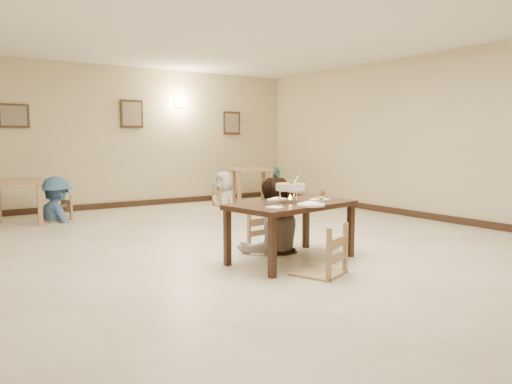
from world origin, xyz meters
TOP-DOWN VIEW (x-y plane):
  - floor at (0.00, 0.00)m, footprint 10.00×10.00m
  - ceiling at (0.00, 0.00)m, footprint 10.00×10.00m
  - wall_back at (0.00, 5.00)m, footprint 10.00×0.00m
  - wall_right at (4.00, 0.00)m, footprint 0.00×10.00m
  - baseboard_back at (0.00, 4.97)m, footprint 8.00×0.06m
  - baseboard_right at (3.97, 0.00)m, footprint 0.06×10.00m
  - picture_a at (-2.20, 4.96)m, footprint 0.55×0.04m
  - picture_b at (0.10, 4.96)m, footprint 0.50×0.04m
  - picture_c at (2.60, 4.96)m, footprint 0.45×0.04m
  - wall_sconce at (1.20, 4.96)m, footprint 0.16×0.05m
  - main_table at (-0.06, -0.82)m, footprint 1.63×1.09m
  - chair_far at (0.09, -0.17)m, footprint 0.45×0.45m
  - chair_near at (-0.18, -1.46)m, footprint 0.49×0.49m
  - main_diner at (0.06, -0.25)m, footprint 1.03×0.85m
  - curry_warmer at (-0.06, -0.80)m, footprint 0.39×0.35m
  - rice_plate_far at (-0.08, -0.57)m, footprint 0.27×0.27m
  - rice_plate_near at (-0.06, -1.18)m, footprint 0.32×0.32m
  - fried_plate at (0.34, -0.87)m, footprint 0.27×0.27m
  - chili_dish at (-0.41, -1.03)m, footprint 0.10×0.10m
  - napkin_cutlery at (-0.58, -1.20)m, footprint 0.19×0.27m
  - drink_glass at (0.55, -0.68)m, footprint 0.07×0.07m
  - bg_table_left at (-2.35, 3.82)m, footprint 0.90×0.90m
  - bg_table_right at (2.44, 3.85)m, footprint 1.07×1.07m
  - bg_chair_lr at (-1.73, 3.87)m, footprint 0.42×0.42m
  - bg_chair_rl at (1.78, 3.93)m, footprint 0.41×0.41m
  - bg_chair_rr at (3.11, 3.88)m, footprint 0.43×0.43m
  - bg_diner_b at (-1.73, 3.87)m, footprint 0.95×1.18m
  - bg_diner_c at (1.78, 3.93)m, footprint 0.56×0.79m
  - bg_diner_d at (3.11, 3.88)m, footprint 0.74×1.04m

SIDE VIEW (x-z plane):
  - floor at x=0.00m, z-range 0.00..0.00m
  - baseboard_back at x=0.00m, z-range 0.00..0.12m
  - baseboard_right at x=3.97m, z-range 0.00..0.12m
  - bg_chair_rl at x=1.78m, z-range 0.00..0.86m
  - bg_chair_lr at x=-1.73m, z-range 0.00..0.89m
  - bg_chair_rr at x=3.11m, z-range 0.00..0.92m
  - chair_far at x=0.09m, z-range 0.00..0.96m
  - chair_near at x=-0.18m, z-range 0.00..1.04m
  - main_table at x=-0.06m, z-range 0.27..0.98m
  - bg_table_left at x=-2.35m, z-range 0.25..1.03m
  - bg_table_right at x=2.44m, z-range 0.27..1.09m
  - chili_dish at x=-0.41m, z-range 0.71..0.73m
  - rice_plate_far at x=-0.08m, z-range 0.69..0.75m
  - napkin_cutlery at x=-0.58m, z-range 0.71..0.74m
  - rice_plate_near at x=-0.06m, z-range 0.69..0.76m
  - fried_plate at x=0.34m, z-range 0.70..0.76m
  - bg_diner_c at x=1.78m, z-range 0.00..1.52m
  - drink_glass at x=0.55m, z-range 0.70..0.84m
  - bg_diner_b at x=-1.73m, z-range 0.00..1.59m
  - bg_diner_d at x=3.11m, z-range 0.00..1.64m
  - curry_warmer at x=-0.06m, z-range 0.73..1.05m
  - main_diner at x=0.06m, z-range 0.00..1.92m
  - wall_back at x=0.00m, z-range -3.50..6.50m
  - wall_right at x=4.00m, z-range -3.50..6.50m
  - picture_c at x=2.60m, z-range 1.57..2.12m
  - picture_a at x=-2.20m, z-range 1.67..2.12m
  - picture_b at x=0.10m, z-range 1.70..2.30m
  - wall_sconce at x=1.20m, z-range 2.19..2.41m
  - ceiling at x=0.00m, z-range 3.00..3.00m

